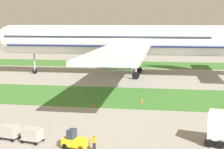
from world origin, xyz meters
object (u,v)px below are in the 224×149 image
(airliner, at_px, (127,40))
(cargo_dolly_second, at_px, (10,131))
(taxiway_marker_0, at_px, (94,104))
(taxiway_marker_1, at_px, (142,100))
(baggage_tug, at_px, (75,141))
(cargo_dolly_lead, at_px, (32,134))
(ground_crew_marshaller, at_px, (94,142))

(airliner, xyz_separation_m, cargo_dolly_second, (-8.10, -44.77, -7.62))
(airliner, distance_m, taxiway_marker_0, 30.19)
(airliner, bearing_deg, taxiway_marker_1, -168.57)
(baggage_tug, bearing_deg, taxiway_marker_1, 176.75)
(taxiway_marker_1, bearing_deg, airliner, 101.29)
(cargo_dolly_lead, bearing_deg, cargo_dolly_second, -90.00)
(baggage_tug, distance_m, taxiway_marker_0, 17.49)
(cargo_dolly_second, height_order, taxiway_marker_1, cargo_dolly_second)
(cargo_dolly_lead, distance_m, cargo_dolly_second, 2.90)
(cargo_dolly_lead, distance_m, ground_crew_marshaller, 7.12)
(taxiway_marker_1, bearing_deg, cargo_dolly_second, -124.79)
(cargo_dolly_lead, bearing_deg, taxiway_marker_0, -179.64)
(taxiway_marker_0, bearing_deg, ground_crew_marshaller, -78.02)
(baggage_tug, distance_m, cargo_dolly_lead, 5.03)
(baggage_tug, bearing_deg, ground_crew_marshaller, 94.26)
(taxiway_marker_0, bearing_deg, taxiway_marker_1, 24.42)
(airliner, relative_size, ground_crew_marshaller, 45.85)
(airliner, bearing_deg, cargo_dolly_second, 169.88)
(ground_crew_marshaller, bearing_deg, baggage_tug, 107.15)
(taxiway_marker_0, bearing_deg, baggage_tug, -84.53)
(cargo_dolly_second, xyz_separation_m, ground_crew_marshaller, (9.85, -1.86, 0.03))
(airliner, relative_size, taxiway_marker_0, 159.07)
(baggage_tug, bearing_deg, cargo_dolly_second, -90.00)
(cargo_dolly_second, relative_size, taxiway_marker_1, 3.51)
(cargo_dolly_second, bearing_deg, taxiway_marker_1, 156.81)
(ground_crew_marshaller, bearing_deg, cargo_dolly_second, 103.78)
(cargo_dolly_second, bearing_deg, airliner, -178.65)
(baggage_tug, distance_m, ground_crew_marshaller, 2.10)
(baggage_tug, distance_m, taxiway_marker_1, 21.36)
(baggage_tug, height_order, cargo_dolly_second, baggage_tug)
(cargo_dolly_lead, xyz_separation_m, taxiway_marker_0, (3.26, 16.39, -0.67))
(cargo_dolly_second, bearing_deg, cargo_dolly_lead, 90.00)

